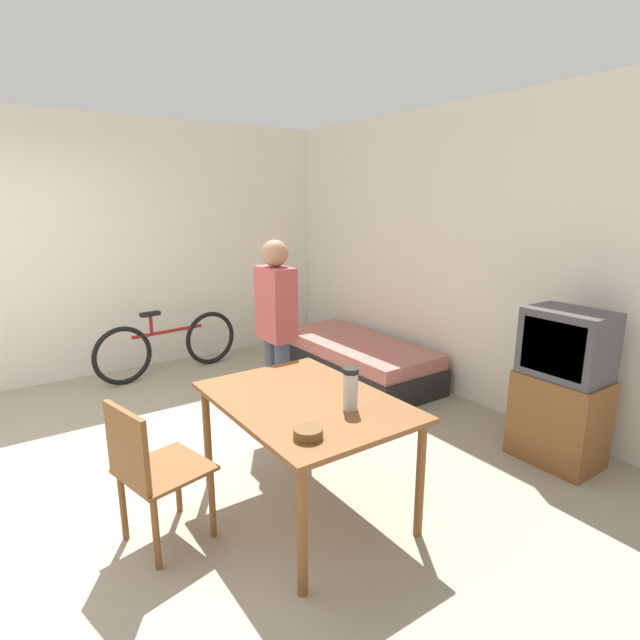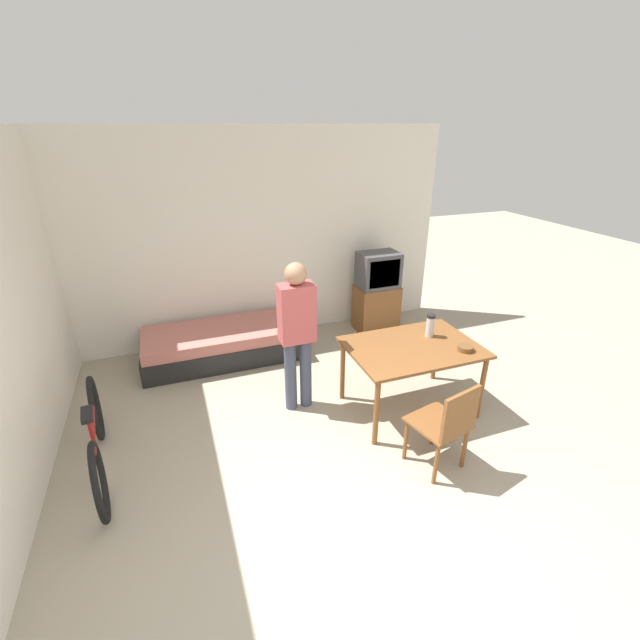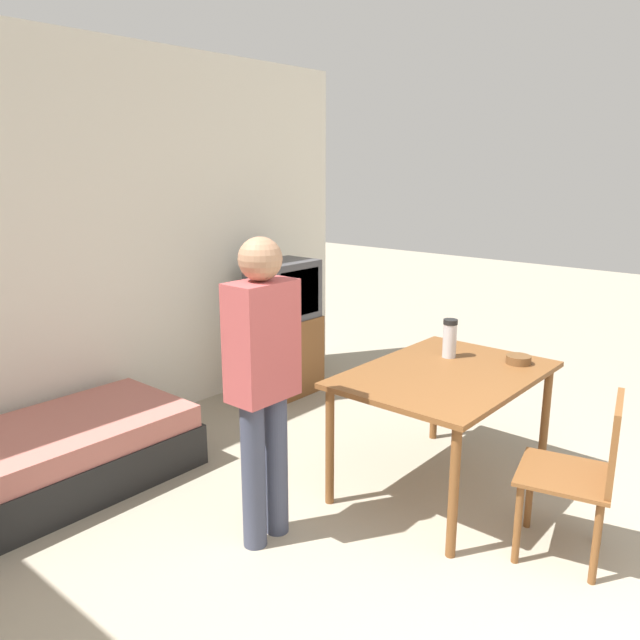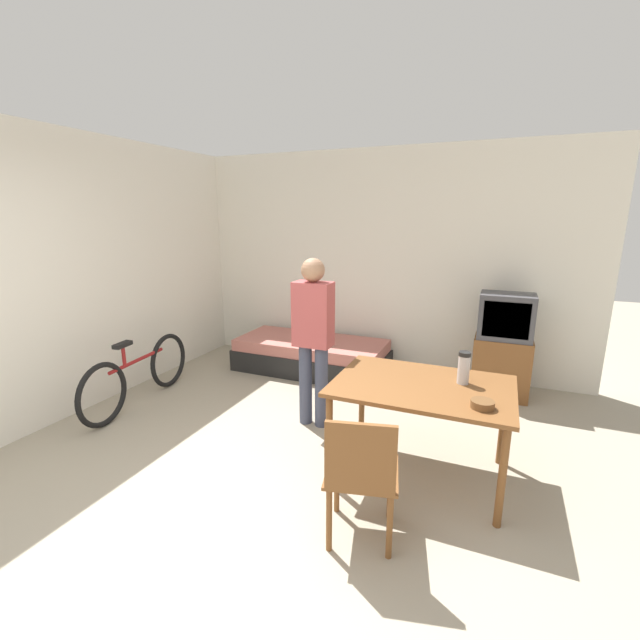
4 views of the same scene
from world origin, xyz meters
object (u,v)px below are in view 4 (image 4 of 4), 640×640
Objects in this scene: thermos_flask at (464,366)px; tv at (503,347)px; wooden_chair at (361,472)px; person_standing at (313,332)px; dining_table at (422,394)px; mate_bowl at (482,404)px; bicycle at (139,375)px; daybed at (311,355)px.

tv is at bearing 80.63° from thermos_flask.
person_standing reaches higher than wooden_chair.
thermos_flask is (1.32, -0.29, -0.04)m from person_standing.
mate_bowl reaches higher than dining_table.
tv is 3.84m from bicycle.
bicycle is 3.36m from mate_bowl.
tv reaches higher than daybed.
bicycle is 1.03× the size of person_standing.
daybed is 1.60m from person_standing.
bicycle is at bearing -153.76° from tv.
daybed is 1.17× the size of bicycle.
mate_bowl is at bearing -6.37° from bicycle.
bicycle is 10.98× the size of mate_bowl.
person_standing reaches higher than dining_table.
wooden_chair is 2.89m from bicycle.
mate_bowl reaches higher than daybed.
daybed is 2.91m from mate_bowl.
wooden_chair reaches higher than daybed.
daybed is at bearing -177.44° from tv.
thermos_flask is at bearing 25.93° from dining_table.
tv reaches higher than bicycle.
tv is 0.89× the size of dining_table.
dining_table is 8.65× the size of mate_bowl.
tv reaches higher than thermos_flask.
mate_bowl is at bearing 45.51° from wooden_chair.
mate_bowl is (2.07, -1.97, 0.55)m from daybed.
tv reaches higher than mate_bowl.
wooden_chair is (-0.73, -2.68, -0.07)m from tv.
wooden_chair reaches higher than dining_table.
daybed is 1.49× the size of dining_table.
person_standing is at bearing 158.46° from dining_table.
dining_table is 0.79× the size of bicycle.
person_standing reaches higher than daybed.
tv is 1.90m from dining_table.
daybed is 7.89× the size of thermos_flask.
mate_bowl is (0.60, 0.61, 0.27)m from wooden_chair.
daybed is at bearing 52.19° from bicycle.
thermos_flask is 1.64× the size of mate_bowl.
bicycle is at bearing 173.63° from mate_bowl.
daybed is at bearing 136.53° from mate_bowl.
person_standing is at bearing 167.76° from thermos_flask.
thermos_flask reaches higher than daybed.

